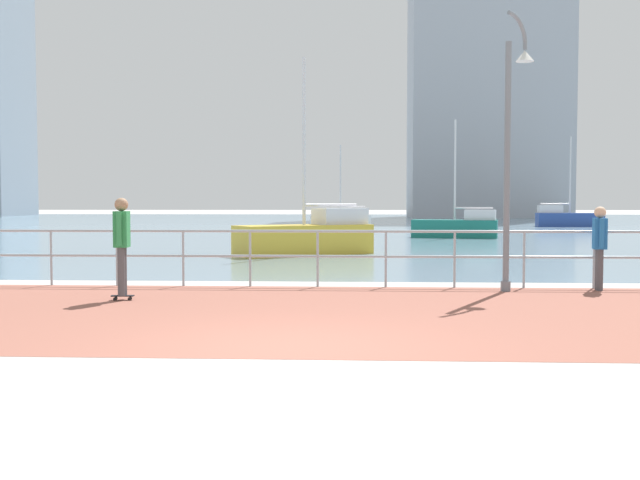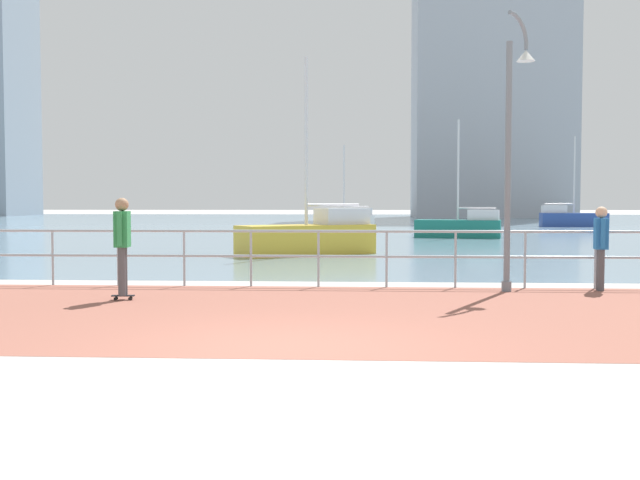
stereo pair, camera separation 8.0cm
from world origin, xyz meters
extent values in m
plane|color=#ADAAA5|center=(0.00, 40.00, 0.00)|extent=(220.00, 220.00, 0.00)
cube|color=#935647|center=(0.00, 2.95, 0.00)|extent=(28.00, 7.20, 0.01)
cube|color=#6B899E|center=(0.00, 51.55, 0.00)|extent=(180.00, 88.00, 0.00)
cylinder|color=#9EADB7|center=(-5.60, 6.55, 0.57)|extent=(0.05, 0.05, 1.15)
cylinder|color=#9EADB7|center=(-4.20, 6.55, 0.57)|extent=(0.05, 0.05, 1.15)
cylinder|color=#9EADB7|center=(-2.80, 6.55, 0.57)|extent=(0.05, 0.05, 1.15)
cylinder|color=#9EADB7|center=(-1.40, 6.55, 0.57)|extent=(0.05, 0.05, 1.15)
cylinder|color=#9EADB7|center=(0.00, 6.55, 0.57)|extent=(0.05, 0.05, 1.15)
cylinder|color=#9EADB7|center=(1.40, 6.55, 0.57)|extent=(0.05, 0.05, 1.15)
cylinder|color=#9EADB7|center=(2.80, 6.55, 0.57)|extent=(0.05, 0.05, 1.15)
cylinder|color=#9EADB7|center=(4.20, 6.55, 0.57)|extent=(0.05, 0.05, 1.15)
cylinder|color=#9EADB7|center=(5.60, 6.55, 0.57)|extent=(0.05, 0.05, 1.15)
cylinder|color=#9EADB7|center=(0.00, 6.55, 1.15)|extent=(25.20, 0.06, 0.06)
cylinder|color=#9EADB7|center=(0.00, 6.55, 0.63)|extent=(25.20, 0.06, 0.06)
cylinder|color=slate|center=(3.72, 5.95, 0.10)|extent=(0.19, 0.19, 0.20)
cylinder|color=slate|center=(3.72, 5.95, 2.42)|extent=(0.12, 0.12, 4.84)
cylinder|color=slate|center=(3.78, 6.00, 5.38)|extent=(0.19, 0.19, 0.11)
cylinder|color=slate|center=(3.88, 6.10, 5.33)|extent=(0.20, 0.19, 0.15)
cylinder|color=slate|center=(3.98, 6.19, 5.25)|extent=(0.19, 0.19, 0.18)
cylinder|color=slate|center=(4.05, 6.26, 5.13)|extent=(0.18, 0.17, 0.19)
cylinder|color=slate|center=(4.10, 6.31, 4.99)|extent=(0.15, 0.15, 0.19)
cylinder|color=slate|center=(4.11, 6.32, 4.83)|extent=(0.12, 0.12, 0.17)
cone|color=silver|center=(4.11, 6.32, 4.63)|extent=(0.36, 0.36, 0.22)
cylinder|color=black|center=(-3.48, 4.18, 0.03)|extent=(0.06, 0.04, 0.06)
cylinder|color=black|center=(-3.49, 4.26, 0.03)|extent=(0.06, 0.04, 0.06)
cylinder|color=black|center=(-3.22, 4.21, 0.03)|extent=(0.06, 0.04, 0.06)
cylinder|color=black|center=(-3.23, 4.29, 0.03)|extent=(0.06, 0.04, 0.06)
cube|color=black|center=(-3.35, 4.24, 0.08)|extent=(0.41, 0.15, 0.02)
cylinder|color=#4C4C51|center=(-3.35, 4.16, 0.52)|extent=(0.14, 0.14, 0.86)
cylinder|color=#4C4C51|center=(-3.36, 4.31, 0.52)|extent=(0.14, 0.14, 0.86)
cube|color=#2D8C4C|center=(-3.35, 4.24, 1.27)|extent=(0.27, 0.36, 0.64)
cylinder|color=#2D8C4C|center=(-3.33, 4.01, 1.28)|extent=(0.10, 0.10, 0.61)
cylinder|color=#2D8C4C|center=(-3.38, 4.46, 1.28)|extent=(0.10, 0.10, 0.61)
sphere|color=#A37A5B|center=(-3.35, 4.24, 1.70)|extent=(0.24, 0.24, 0.24)
cylinder|color=#4C4C51|center=(5.61, 6.28, 0.41)|extent=(0.15, 0.15, 0.82)
cylinder|color=#4C4C51|center=(5.58, 6.12, 0.41)|extent=(0.15, 0.15, 0.82)
cube|color=#236BB2|center=(5.59, 6.20, 1.13)|extent=(0.29, 0.37, 0.61)
cylinder|color=#236BB2|center=(5.63, 6.42, 1.14)|extent=(0.10, 0.10, 0.58)
cylinder|color=#236BB2|center=(5.56, 5.97, 1.14)|extent=(0.10, 0.10, 0.58)
sphere|color=#DBAD89|center=(5.59, 6.20, 1.54)|extent=(0.23, 0.23, 0.23)
cube|color=white|center=(-0.40, 42.30, 0.42)|extent=(4.15, 2.50, 0.85)
cube|color=silver|center=(0.72, 42.70, 1.09)|extent=(1.63, 1.29, 0.47)
cylinder|color=silver|center=(-0.40, 42.30, 3.21)|extent=(0.09, 0.09, 4.72)
cylinder|color=silver|center=(0.42, 42.60, 1.42)|extent=(1.70, 0.68, 0.08)
cube|color=#284799|center=(15.63, 44.83, 0.48)|extent=(4.55, 1.62, 0.96)
cube|color=silver|center=(14.29, 44.90, 1.23)|extent=(1.66, 1.05, 0.53)
cylinder|color=silver|center=(15.63, 44.83, 3.63)|extent=(0.11, 0.11, 5.34)
cylinder|color=silver|center=(14.65, 44.88, 1.60)|extent=(2.02, 0.19, 0.09)
cube|color=#197266|center=(5.50, 28.00, 0.44)|extent=(4.24, 2.11, 0.87)
cube|color=silver|center=(6.69, 27.74, 1.11)|extent=(1.62, 1.18, 0.48)
cylinder|color=silver|center=(5.50, 28.00, 3.29)|extent=(0.10, 0.10, 4.84)
cylinder|color=silver|center=(6.37, 27.81, 1.45)|extent=(1.80, 0.47, 0.08)
cube|color=gold|center=(-0.96, 15.90, 0.49)|extent=(4.63, 3.73, 0.99)
cube|color=silver|center=(0.19, 16.66, 1.26)|extent=(1.93, 1.75, 0.55)
cylinder|color=silver|center=(-0.96, 15.90, 3.73)|extent=(0.11, 0.11, 5.49)
cylinder|color=silver|center=(-0.11, 16.46, 1.65)|extent=(1.78, 1.22, 0.09)
cube|color=#A3A8B2|center=(15.03, 76.59, 21.22)|extent=(16.97, 10.68, 42.43)
camera|label=1|loc=(0.84, -8.92, 1.75)|focal=42.39mm
camera|label=2|loc=(0.92, -8.92, 1.75)|focal=42.39mm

